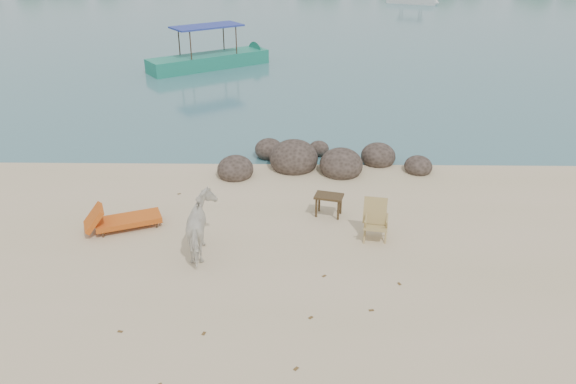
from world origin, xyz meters
name	(u,v)px	position (x,y,z in m)	size (l,w,h in m)	color
boulders	(315,161)	(1.20, 5.82, 0.21)	(6.34, 2.84, 1.10)	#2B231C
cow	(203,228)	(-1.39, 0.86, 0.65)	(0.70, 1.55, 1.30)	white
side_table	(329,207)	(1.47, 2.68, 0.28)	(0.69, 0.45, 0.56)	#302213
lounge_chair	(128,218)	(-3.40, 1.99, 0.29)	(1.92, 0.67, 0.58)	#BF3F16
deck_chair	(376,223)	(2.49, 1.50, 0.46)	(0.59, 0.65, 0.92)	#A18450
boat_near	(207,33)	(-3.88, 19.07, 1.72)	(7.11, 1.60, 3.45)	#1C7D65
dead_leaves	(283,303)	(0.41, -0.93, 0.00)	(6.82, 7.26, 0.00)	brown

